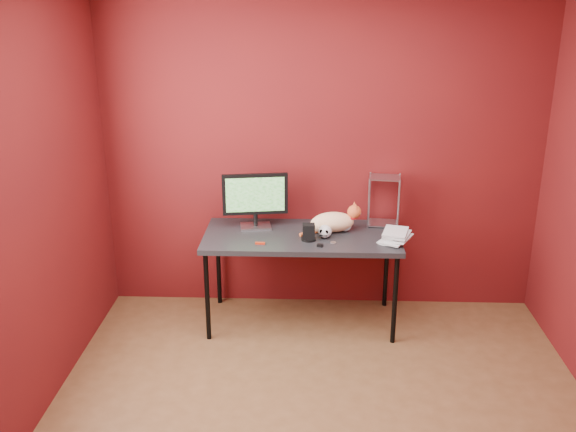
{
  "coord_description": "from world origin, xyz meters",
  "views": [
    {
      "loc": [
        -0.08,
        -3.22,
        2.54
      ],
      "look_at": [
        -0.25,
        1.15,
        0.98
      ],
      "focal_mm": 40.0,
      "sensor_mm": 36.0,
      "label": 1
    }
  ],
  "objects_px": {
    "skull_mug": "(325,231)",
    "speaker": "(309,233)",
    "book_stack": "(388,179)",
    "cat": "(333,222)",
    "monitor": "(255,198)",
    "desk": "(302,240)"
  },
  "relations": [
    {
      "from": "skull_mug",
      "to": "book_stack",
      "type": "bearing_deg",
      "value": 11.48
    },
    {
      "from": "cat",
      "to": "desk",
      "type": "bearing_deg",
      "value": -170.95
    },
    {
      "from": "monitor",
      "to": "cat",
      "type": "relative_size",
      "value": 1.07
    },
    {
      "from": "skull_mug",
      "to": "book_stack",
      "type": "distance_m",
      "value": 0.62
    },
    {
      "from": "speaker",
      "to": "book_stack",
      "type": "bearing_deg",
      "value": 1.5
    },
    {
      "from": "monitor",
      "to": "speaker",
      "type": "distance_m",
      "value": 0.52
    },
    {
      "from": "cat",
      "to": "speaker",
      "type": "height_order",
      "value": "cat"
    },
    {
      "from": "speaker",
      "to": "book_stack",
      "type": "distance_m",
      "value": 0.71
    },
    {
      "from": "monitor",
      "to": "book_stack",
      "type": "relative_size",
      "value": 0.54
    },
    {
      "from": "cat",
      "to": "speaker",
      "type": "xyz_separation_m",
      "value": [
        -0.19,
        -0.19,
        -0.02
      ]
    },
    {
      "from": "cat",
      "to": "skull_mug",
      "type": "relative_size",
      "value": 4.43
    },
    {
      "from": "skull_mug",
      "to": "book_stack",
      "type": "xyz_separation_m",
      "value": [
        0.45,
        -0.01,
        0.42
      ]
    },
    {
      "from": "cat",
      "to": "monitor",
      "type": "bearing_deg",
      "value": 166.34
    },
    {
      "from": "speaker",
      "to": "skull_mug",
      "type": "bearing_deg",
      "value": 19.95
    },
    {
      "from": "skull_mug",
      "to": "speaker",
      "type": "relative_size",
      "value": 0.85
    },
    {
      "from": "monitor",
      "to": "skull_mug",
      "type": "distance_m",
      "value": 0.61
    },
    {
      "from": "cat",
      "to": "book_stack",
      "type": "distance_m",
      "value": 0.57
    },
    {
      "from": "desk",
      "to": "monitor",
      "type": "distance_m",
      "value": 0.49
    },
    {
      "from": "desk",
      "to": "cat",
      "type": "xyz_separation_m",
      "value": [
        0.24,
        0.07,
        0.13
      ]
    },
    {
      "from": "monitor",
      "to": "desk",
      "type": "bearing_deg",
      "value": -29.03
    },
    {
      "from": "monitor",
      "to": "skull_mug",
      "type": "bearing_deg",
      "value": -28.76
    },
    {
      "from": "monitor",
      "to": "book_stack",
      "type": "bearing_deg",
      "value": -20.32
    }
  ]
}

